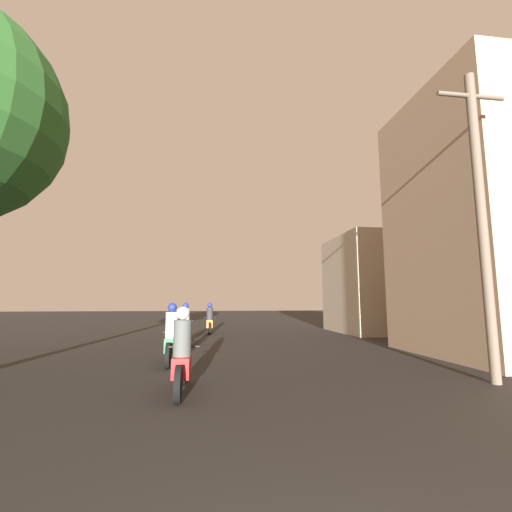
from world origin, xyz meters
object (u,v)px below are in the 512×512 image
(motorcycle_red, at_px, (182,358))
(building_right_far, at_px, (388,284))
(utility_pole_near, at_px, (481,213))
(motorcycle_green, at_px, (172,339))
(motorcycle_black, at_px, (185,327))
(building_right_near, at_px, (506,222))
(motorcycle_orange, at_px, (210,321))

(motorcycle_red, relative_size, building_right_far, 0.33)
(utility_pole_near, bearing_deg, building_right_far, 70.68)
(motorcycle_green, bearing_deg, building_right_far, 38.22)
(motorcycle_black, relative_size, building_right_near, 0.26)
(utility_pole_near, bearing_deg, motorcycle_orange, 116.31)
(motorcycle_orange, height_order, utility_pole_near, utility_pole_near)
(building_right_near, bearing_deg, motorcycle_orange, 137.85)
(motorcycle_black, distance_m, utility_pole_near, 10.55)
(motorcycle_red, distance_m, utility_pole_near, 6.78)
(building_right_far, bearing_deg, motorcycle_red, -132.38)
(motorcycle_orange, relative_size, building_right_near, 0.23)
(motorcycle_orange, distance_m, building_right_far, 9.78)
(motorcycle_green, xyz_separation_m, utility_pole_near, (6.65, -3.06, 2.85))
(motorcycle_green, distance_m, motorcycle_black, 4.63)
(utility_pole_near, bearing_deg, building_right_near, 40.68)
(motorcycle_red, xyz_separation_m, motorcycle_green, (-0.51, 2.94, 0.02))
(motorcycle_red, relative_size, motorcycle_black, 0.88)
(motorcycle_red, distance_m, building_right_near, 10.77)
(motorcycle_black, xyz_separation_m, building_right_far, (10.53, 3.43, 1.92))
(building_right_near, bearing_deg, motorcycle_red, -163.02)
(motorcycle_orange, height_order, building_right_far, building_right_far)
(motorcycle_red, bearing_deg, utility_pole_near, -7.42)
(motorcycle_orange, relative_size, building_right_far, 0.34)
(motorcycle_orange, bearing_deg, motorcycle_green, -93.27)
(motorcycle_orange, bearing_deg, utility_pole_near, -60.36)
(motorcycle_green, relative_size, building_right_near, 0.23)
(motorcycle_orange, bearing_deg, motorcycle_black, -100.72)
(motorcycle_red, xyz_separation_m, building_right_far, (10.04, 11.01, 1.93))
(motorcycle_red, relative_size, utility_pole_near, 0.29)
(motorcycle_red, height_order, motorcycle_orange, motorcycle_orange)
(building_right_near, relative_size, building_right_far, 1.45)
(motorcycle_green, height_order, motorcycle_orange, motorcycle_green)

